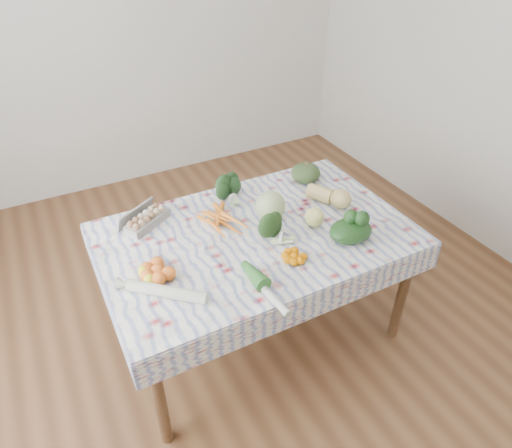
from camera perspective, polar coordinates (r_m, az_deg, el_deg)
name	(u,v)px	position (r m, az deg, el deg)	size (l,w,h in m)	color
ground	(256,328)	(2.99, 0.00, -12.84)	(4.50, 4.50, 0.00)	brown
wall_back	(128,24)	(4.19, -15.70, 22.95)	(4.00, 0.04, 2.80)	silver
dining_table	(256,245)	(2.53, 0.00, -2.61)	(1.60, 1.00, 0.75)	brown
tablecloth	(256,234)	(2.48, 0.00, -1.20)	(1.66, 1.06, 0.01)	white
egg_carton	(147,220)	(2.58, -13.47, 0.47)	(0.27, 0.11, 0.07)	#9B9B96
carrot_bunch	(222,222)	(2.53, -4.24, 0.30)	(0.25, 0.22, 0.04)	orange
kale_bunch	(230,191)	(2.72, -3.30, 4.20)	(0.14, 0.12, 0.12)	#193717
kabocha_squash	(306,173)	(2.92, 6.22, 6.37)	(0.19, 0.19, 0.12)	#354D24
cabbage	(270,206)	(2.54, 1.81, 2.30)	(0.17, 0.17, 0.17)	#A5B676
butternut_squash	(330,194)	(2.72, 9.20, 3.69)	(0.12, 0.26, 0.12)	#DEBE6F
orange_cluster	(158,271)	(2.23, -12.17, -5.75)	(0.22, 0.22, 0.07)	orange
broccoli	(272,233)	(2.38, 2.02, -1.16)	(0.15, 0.15, 0.11)	#214219
mandarin_cluster	(294,256)	(2.29, 4.81, -3.95)	(0.15, 0.15, 0.05)	orange
grapefruit	(314,217)	(2.52, 7.31, 0.85)	(0.11, 0.11, 0.11)	#E9E171
spinach_bag	(351,231)	(2.45, 11.75, -0.83)	(0.24, 0.19, 0.11)	black
daikon	(167,292)	(2.12, -11.07, -8.31)	(0.06, 0.06, 0.40)	beige
leek	(265,290)	(2.11, 1.18, -8.23)	(0.04, 0.04, 0.36)	beige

